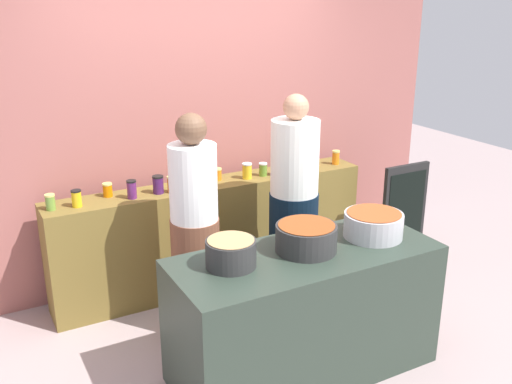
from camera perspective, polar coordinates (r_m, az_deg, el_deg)
ground at (r=4.24m, az=2.33°, el=-14.93°), size 12.00×12.00×0.00m
storefront_wall at (r=4.90m, az=-6.22°, el=8.70°), size 4.80×0.12×3.00m
display_shelf at (r=4.89m, az=-4.20°, el=-4.12°), size 2.70×0.36×0.90m
prep_table at (r=3.80m, az=4.77°, el=-11.81°), size 1.70×0.70×0.85m
preserve_jar_0 at (r=4.36m, az=-19.59°, el=-0.94°), size 0.07×0.07×0.12m
preserve_jar_1 at (r=4.36m, az=-17.24°, el=-0.60°), size 0.07×0.07×0.13m
preserve_jar_2 at (r=4.52m, az=-14.40°, el=0.21°), size 0.07×0.07×0.11m
preserve_jar_3 at (r=4.43m, az=-12.13°, el=0.26°), size 0.07×0.07×0.14m
preserve_jar_4 at (r=4.51m, az=-9.61°, el=0.73°), size 0.09×0.09×0.14m
preserve_jar_5 at (r=4.51m, az=-8.29°, el=0.75°), size 0.07×0.07×0.13m
preserve_jar_6 at (r=4.70m, az=-6.09°, el=1.56°), size 0.08×0.08×0.13m
preserve_jar_7 at (r=4.78m, az=-3.86°, el=1.76°), size 0.08×0.08×0.10m
preserve_jar_8 at (r=4.81m, az=-0.88°, el=2.09°), size 0.08×0.08×0.13m
preserve_jar_9 at (r=4.88m, az=0.70°, el=2.25°), size 0.07×0.07×0.11m
preserve_jar_10 at (r=4.90m, az=1.92°, el=2.31°), size 0.08×0.08×0.11m
preserve_jar_11 at (r=5.10m, az=3.89°, el=2.88°), size 0.09×0.09×0.10m
preserve_jar_12 at (r=5.23m, az=5.38°, el=3.35°), size 0.08×0.08×0.12m
preserve_jar_13 at (r=5.27m, az=7.86°, el=3.40°), size 0.07×0.07×0.13m
cooking_pot_left at (r=3.40m, az=-2.48°, el=-6.03°), size 0.30×0.30×0.17m
cooking_pot_center at (r=3.60m, az=4.96°, el=-4.51°), size 0.38×0.38×0.17m
cooking_pot_right at (r=3.87m, az=11.47°, el=-3.19°), size 0.39×0.39×0.17m
cook_with_tongs at (r=4.11m, az=-6.02°, el=-4.45°), size 0.35×0.35×1.62m
cook_in_cap at (r=4.47m, az=3.72°, el=-2.14°), size 0.38×0.38×1.68m
chalkboard_sign at (r=5.33m, az=14.33°, el=-2.30°), size 0.47×0.05×0.96m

